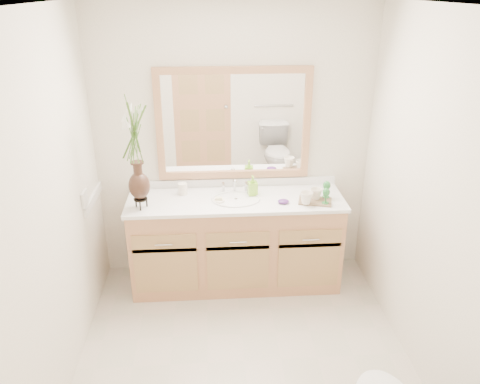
{
  "coord_description": "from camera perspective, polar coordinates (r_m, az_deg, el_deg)",
  "views": [
    {
      "loc": [
        -0.21,
        -2.59,
        2.49
      ],
      "look_at": [
        0.01,
        0.65,
        1.05
      ],
      "focal_mm": 35.0,
      "sensor_mm": 36.0,
      "label": 1
    }
  ],
  "objects": [
    {
      "name": "soap_dish",
      "position": [
        3.93,
        -2.6,
        -0.96
      ],
      "size": [
        0.1,
        0.1,
        0.03
      ],
      "color": "white",
      "rests_on": "counter"
    },
    {
      "name": "mirror",
      "position": [
        4.02,
        -0.78,
        8.24
      ],
      "size": [
        1.32,
        0.04,
        0.97
      ],
      "color": "white",
      "rests_on": "wall_back"
    },
    {
      "name": "ceiling",
      "position": [
        2.6,
        0.77,
        21.9
      ],
      "size": [
        2.4,
        2.6,
        0.02
      ],
      "primitive_type": "cube",
      "color": "white",
      "rests_on": "wall_back"
    },
    {
      "name": "sink",
      "position": [
        3.98,
        -0.51,
        -1.61
      ],
      "size": [
        0.38,
        0.34,
        0.23
      ],
      "color": "white",
      "rests_on": "counter"
    },
    {
      "name": "vanity",
      "position": [
        4.17,
        -0.5,
        -6.17
      ],
      "size": [
        1.8,
        0.55,
        0.8
      ],
      "color": "tan",
      "rests_on": "floor"
    },
    {
      "name": "purple_dish",
      "position": [
        3.9,
        5.32,
        -1.14
      ],
      "size": [
        0.11,
        0.1,
        0.03
      ],
      "primitive_type": "ellipsoid",
      "rotation": [
        0.0,
        0.0,
        -0.26
      ],
      "color": "#4B2268",
      "rests_on": "counter"
    },
    {
      "name": "wall_back",
      "position": [
        4.1,
        -0.78,
        5.57
      ],
      "size": [
        2.4,
        0.02,
        2.4
      ],
      "primitive_type": "cube",
      "color": "white",
      "rests_on": "floor"
    },
    {
      "name": "counter",
      "position": [
        3.98,
        -0.52,
        -1.0
      ],
      "size": [
        1.84,
        0.57,
        0.03
      ],
      "primitive_type": "cube",
      "color": "white",
      "rests_on": "vanity"
    },
    {
      "name": "soap_bottle",
      "position": [
        4.02,
        1.55,
        0.71
      ],
      "size": [
        0.08,
        0.08,
        0.16
      ],
      "primitive_type": "imported",
      "rotation": [
        0.0,
        0.0,
        0.12
      ],
      "color": "#87D030",
      "rests_on": "counter"
    },
    {
      "name": "goblet_front",
      "position": [
        3.89,
        10.46,
        -0.13
      ],
      "size": [
        0.06,
        0.06,
        0.13
      ],
      "color": "#287933",
      "rests_on": "tray"
    },
    {
      "name": "wall_right",
      "position": [
        3.22,
        22.48,
        -1.69
      ],
      "size": [
        0.02,
        2.6,
        2.4
      ],
      "primitive_type": "cube",
      "color": "white",
      "rests_on": "floor"
    },
    {
      "name": "mug_left",
      "position": [
        3.87,
        8.08,
        -0.67
      ],
      "size": [
        0.11,
        0.1,
        0.11
      ],
      "primitive_type": "imported",
      "rotation": [
        0.0,
        0.0,
        -0.04
      ],
      "color": "white",
      "rests_on": "tray"
    },
    {
      "name": "wall_left",
      "position": [
        3.06,
        -22.42,
        -3.01
      ],
      "size": [
        0.02,
        2.6,
        2.4
      ],
      "primitive_type": "cube",
      "color": "white",
      "rests_on": "floor"
    },
    {
      "name": "mug_right",
      "position": [
        3.97,
        9.27,
        -0.18
      ],
      "size": [
        0.14,
        0.14,
        0.1
      ],
      "primitive_type": "imported",
      "rotation": [
        0.0,
        0.0,
        0.81
      ],
      "color": "white",
      "rests_on": "tray"
    },
    {
      "name": "switch_plate",
      "position": [
        3.81,
        -18.42,
        -0.78
      ],
      "size": [
        0.02,
        0.12,
        0.12
      ],
      "primitive_type": "cube",
      "color": "white",
      "rests_on": "wall_left"
    },
    {
      "name": "wall_front",
      "position": [
        1.84,
        4.02,
        -20.85
      ],
      "size": [
        2.4,
        0.02,
        2.4
      ],
      "primitive_type": "cube",
      "color": "white",
      "rests_on": "floor"
    },
    {
      "name": "tray",
      "position": [
        3.96,
        9.14,
        -1.09
      ],
      "size": [
        0.31,
        0.24,
        0.01
      ],
      "primitive_type": "cube",
      "rotation": [
        0.0,
        0.0,
        -0.26
      ],
      "color": "brown",
      "rests_on": "counter"
    },
    {
      "name": "flower_vase",
      "position": [
        3.69,
        -12.67,
        5.95
      ],
      "size": [
        0.2,
        0.2,
        0.82
      ],
      "rotation": [
        0.0,
        0.0,
        -0.43
      ],
      "color": "black",
      "rests_on": "counter"
    },
    {
      "name": "floor",
      "position": [
        3.6,
        0.55,
        -19.89
      ],
      "size": [
        2.6,
        2.6,
        0.0
      ],
      "primitive_type": "plane",
      "color": "beige",
      "rests_on": "ground"
    },
    {
      "name": "goblet_back",
      "position": [
        4.0,
        10.52,
        0.67
      ],
      "size": [
        0.06,
        0.06,
        0.14
      ],
      "color": "#287933",
      "rests_on": "tray"
    },
    {
      "name": "tumbler",
      "position": [
        4.07,
        -6.99,
        0.39
      ],
      "size": [
        0.08,
        0.08,
        0.1
      ],
      "primitive_type": "cylinder",
      "color": "white",
      "rests_on": "counter"
    }
  ]
}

